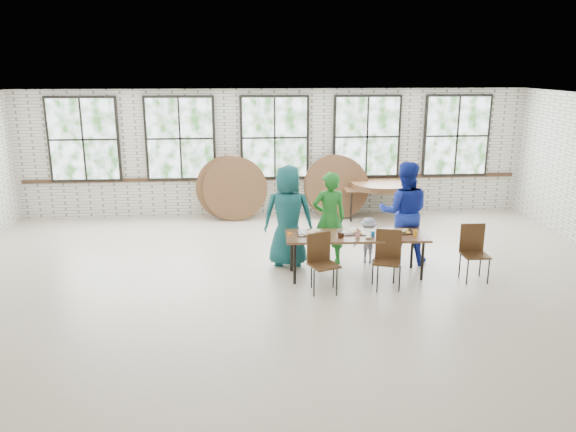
# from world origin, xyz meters

# --- Properties ---
(room) EXTENTS (12.00, 12.00, 12.00)m
(room) POSITION_xyz_m (0.00, 4.44, 1.83)
(room) COLOR beige
(room) RESTS_ON ground
(dining_table) EXTENTS (2.43, 0.89, 0.74)m
(dining_table) POSITION_xyz_m (1.16, 0.24, 0.69)
(dining_table) COLOR brown
(dining_table) RESTS_ON ground
(chair_near_left) EXTENTS (0.54, 0.53, 0.95)m
(chair_near_left) POSITION_xyz_m (0.48, -0.35, 0.56)
(chair_near_left) COLOR #442B16
(chair_near_left) RESTS_ON ground
(chair_near_right) EXTENTS (0.53, 0.52, 0.95)m
(chair_near_right) POSITION_xyz_m (1.57, -0.26, 0.56)
(chair_near_right) COLOR #442B16
(chair_near_right) RESTS_ON ground
(chair_spare) EXTENTS (0.43, 0.41, 0.95)m
(chair_spare) POSITION_xyz_m (3.11, -0.05, 0.56)
(chair_spare) COLOR #442B16
(chair_spare) RESTS_ON ground
(adult_teal) EXTENTS (0.98, 0.71, 1.84)m
(adult_teal) POSITION_xyz_m (0.04, 0.89, 0.92)
(adult_teal) COLOR #185C56
(adult_teal) RESTS_ON ground
(adult_green) EXTENTS (0.67, 0.48, 1.71)m
(adult_green) POSITION_xyz_m (0.78, 0.89, 0.86)
(adult_green) COLOR #1E7124
(adult_green) RESTS_ON ground
(toddler) EXTENTS (0.61, 0.45, 0.85)m
(toddler) POSITION_xyz_m (1.52, 0.89, 0.42)
(toddler) COLOR #111336
(toddler) RESTS_ON ground
(adult_blue) EXTENTS (1.05, 0.90, 1.88)m
(adult_blue) POSITION_xyz_m (2.15, 0.89, 0.94)
(adult_blue) COLOR #16289C
(adult_blue) RESTS_ON ground
(storage_table) EXTENTS (1.80, 0.76, 0.74)m
(storage_table) POSITION_xyz_m (2.50, 3.93, 0.69)
(storage_table) COLOR brown
(storage_table) RESTS_ON ground
(tabletop_clutter) EXTENTS (1.99, 0.57, 0.11)m
(tabletop_clutter) POSITION_xyz_m (1.25, 0.20, 0.77)
(tabletop_clutter) COLOR black
(tabletop_clutter) RESTS_ON dining_table
(round_tops_stacked) EXTENTS (1.50, 1.50, 0.13)m
(round_tops_stacked) POSITION_xyz_m (2.50, 3.93, 0.80)
(round_tops_stacked) COLOR brown
(round_tops_stacked) RESTS_ON storage_table
(round_tops_leaning) EXTENTS (4.08, 0.48, 1.49)m
(round_tops_leaning) POSITION_xyz_m (0.20, 4.11, 0.73)
(round_tops_leaning) COLOR brown
(round_tops_leaning) RESTS_ON ground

